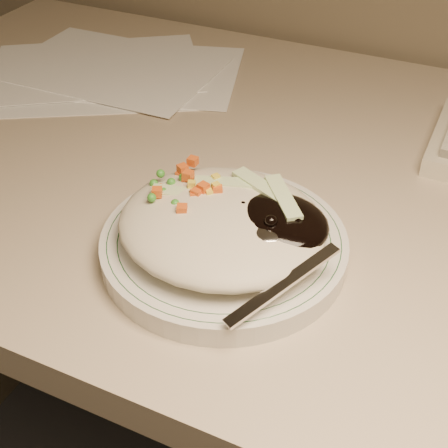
% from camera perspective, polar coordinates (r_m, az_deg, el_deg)
% --- Properties ---
extents(desk, '(1.40, 0.70, 0.74)m').
position_cam_1_polar(desk, '(0.83, 9.61, -7.56)').
color(desk, tan).
rests_on(desk, ground).
extents(plate, '(0.23, 0.23, 0.02)m').
position_cam_1_polar(plate, '(0.59, -0.00, -1.99)').
color(plate, silver).
rests_on(plate, desk).
extents(plate_rim, '(0.22, 0.22, 0.00)m').
position_cam_1_polar(plate_rim, '(0.58, -0.00, -1.24)').
color(plate_rim, '#144723').
rests_on(plate_rim, plate).
extents(meal, '(0.21, 0.19, 0.05)m').
position_cam_1_polar(meal, '(0.57, 0.36, 0.29)').
color(meal, beige).
rests_on(meal, plate).
extents(papers, '(0.41, 0.37, 0.00)m').
position_cam_1_polar(papers, '(0.95, -10.25, 13.58)').
color(papers, white).
rests_on(papers, desk).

